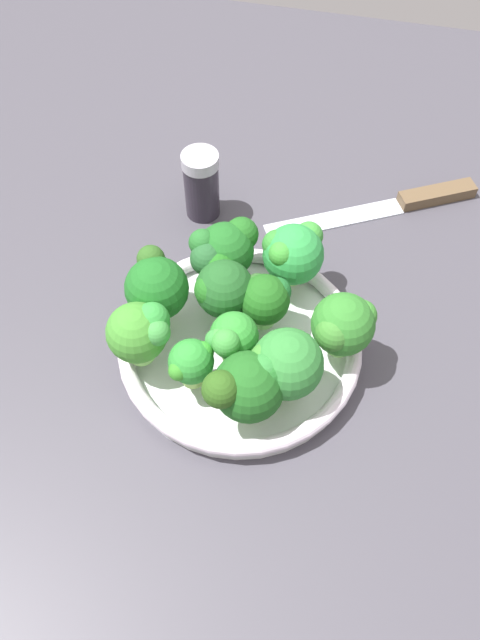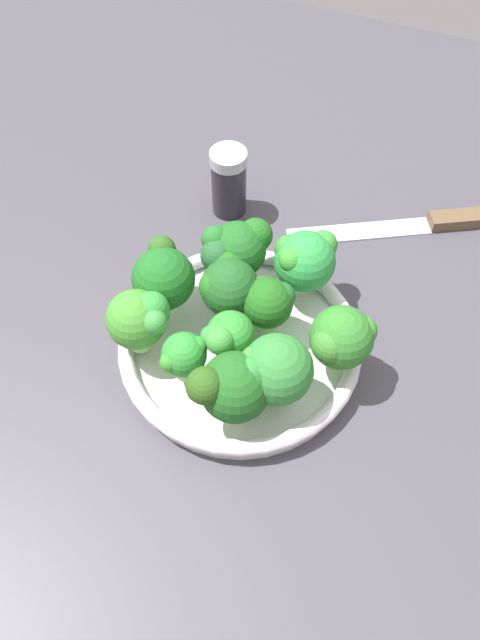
# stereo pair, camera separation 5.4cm
# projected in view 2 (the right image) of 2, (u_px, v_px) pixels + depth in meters

# --- Properties ---
(ground_plane) EXTENTS (1.30, 1.30, 0.03)m
(ground_plane) POSITION_uv_depth(u_px,v_px,m) (216.00, 340.00, 0.68)
(ground_plane) COLOR #44424B
(bowl) EXTENTS (0.25, 0.25, 0.03)m
(bowl) POSITION_uv_depth(u_px,v_px,m) (240.00, 345.00, 0.65)
(bowl) COLOR white
(bowl) RESTS_ON ground_plane
(broccoli_floret_0) EXTENTS (0.04, 0.04, 0.05)m
(broccoli_floret_0) POSITION_uv_depth(u_px,v_px,m) (181.00, 354.00, 0.59)
(broccoli_floret_0) COLOR #87B550
(broccoli_floret_0) RESTS_ON bowl
(broccoli_floret_1) EXTENTS (0.05, 0.05, 0.06)m
(broccoli_floret_1) POSITION_uv_depth(u_px,v_px,m) (227.00, 337.00, 0.59)
(broccoli_floret_1) COLOR #81B15E
(broccoli_floret_1) RESTS_ON bowl
(broccoli_floret_2) EXTENTS (0.06, 0.07, 0.07)m
(broccoli_floret_2) POSITION_uv_depth(u_px,v_px,m) (304.00, 260.00, 0.64)
(broccoli_floret_2) COLOR #A2D66E
(broccoli_floret_2) RESTS_ON bowl
(broccoli_floret_3) EXTENTS (0.06, 0.07, 0.07)m
(broccoli_floret_3) POSITION_uv_depth(u_px,v_px,m) (164.00, 274.00, 0.63)
(broccoli_floret_3) COLOR #97C865
(broccoli_floret_3) RESTS_ON bowl
(broccoli_floret_4) EXTENTS (0.07, 0.07, 0.07)m
(broccoli_floret_4) POSITION_uv_depth(u_px,v_px,m) (234.00, 386.00, 0.56)
(broccoli_floret_4) COLOR #87B860
(broccoli_floret_4) RESTS_ON bowl
(broccoli_floret_5) EXTENTS (0.06, 0.05, 0.06)m
(broccoli_floret_5) POSITION_uv_depth(u_px,v_px,m) (267.00, 302.00, 0.62)
(broccoli_floret_5) COLOR #78C05E
(broccoli_floret_5) RESTS_ON bowl
(broccoli_floret_6) EXTENTS (0.06, 0.07, 0.07)m
(broccoli_floret_6) POSITION_uv_depth(u_px,v_px,m) (227.00, 284.00, 0.62)
(broccoli_floret_6) COLOR #88B95A
(broccoli_floret_6) RESTS_ON bowl
(broccoli_floret_7) EXTENTS (0.07, 0.07, 0.07)m
(broccoli_floret_7) POSITION_uv_depth(u_px,v_px,m) (233.00, 248.00, 0.65)
(broccoli_floret_7) COLOR #75B260
(broccoli_floret_7) RESTS_ON bowl
(broccoli_floret_8) EXTENTS (0.07, 0.07, 0.08)m
(broccoli_floret_8) POSITION_uv_depth(u_px,v_px,m) (274.00, 370.00, 0.56)
(broccoli_floret_8) COLOR #80C056
(broccoli_floret_8) RESTS_ON bowl
(broccoli_floret_9) EXTENTS (0.06, 0.06, 0.07)m
(broccoli_floret_9) POSITION_uv_depth(u_px,v_px,m) (140.00, 319.00, 0.60)
(broccoli_floret_9) COLOR #90D569
(broccoli_floret_9) RESTS_ON bowl
(broccoli_floret_10) EXTENTS (0.06, 0.06, 0.07)m
(broccoli_floret_10) POSITION_uv_depth(u_px,v_px,m) (342.00, 338.00, 0.59)
(broccoli_floret_10) COLOR #87CE63
(broccoli_floret_10) RESTS_ON bowl
(knife) EXTENTS (0.25, 0.15, 0.01)m
(knife) POSITION_uv_depth(u_px,v_px,m) (430.00, 223.00, 0.76)
(knife) COLOR silver
(knife) RESTS_ON ground_plane
(pepper_shaker) EXTENTS (0.04, 0.04, 0.09)m
(pepper_shaker) POSITION_uv_depth(u_px,v_px,m) (229.00, 182.00, 0.74)
(pepper_shaker) COLOR #29232E
(pepper_shaker) RESTS_ON ground_plane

